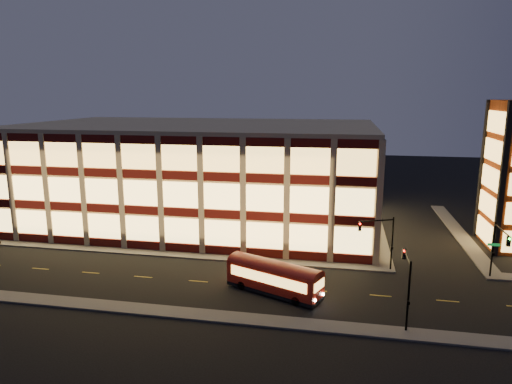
# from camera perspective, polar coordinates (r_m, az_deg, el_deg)

# --- Properties ---
(ground) EXTENTS (200.00, 200.00, 0.00)m
(ground) POSITION_cam_1_polar(r_m,az_deg,el_deg) (54.18, -9.31, -8.19)
(ground) COLOR black
(ground) RESTS_ON ground
(sidewalk_office_south) EXTENTS (54.00, 2.00, 0.15)m
(sidewalk_office_south) POSITION_cam_1_polar(r_m,az_deg,el_deg) (56.09, -11.86, -7.50)
(sidewalk_office_south) COLOR #514F4C
(sidewalk_office_south) RESTS_ON ground
(sidewalk_office_east) EXTENTS (2.00, 30.00, 0.15)m
(sidewalk_office_east) POSITION_cam_1_polar(r_m,az_deg,el_deg) (67.37, 14.78, -4.32)
(sidewalk_office_east) COLOR #514F4C
(sidewalk_office_east) RESTS_ON ground
(sidewalk_tower_west) EXTENTS (2.00, 30.00, 0.15)m
(sidewalk_tower_west) POSITION_cam_1_polar(r_m,az_deg,el_deg) (69.06, 23.94, -4.57)
(sidewalk_tower_west) COLOR #514F4C
(sidewalk_tower_west) RESTS_ON ground
(sidewalk_near) EXTENTS (100.00, 2.00, 0.15)m
(sidewalk_near) POSITION_cam_1_polar(r_m,az_deg,el_deg) (43.18, -15.41, -13.82)
(sidewalk_near) COLOR #514F4C
(sidewalk_near) RESTS_ON ground
(office_building) EXTENTS (50.45, 30.45, 14.50)m
(office_building) POSITION_cam_1_polar(r_m,az_deg,el_deg) (68.75, -6.96, 2.46)
(office_building) COLOR tan
(office_building) RESTS_ON ground
(traffic_signal_far) EXTENTS (3.79, 1.87, 6.00)m
(traffic_signal_far) POSITION_cam_1_polar(r_m,az_deg,el_deg) (50.14, 15.30, -5.18)
(traffic_signal_far) COLOR black
(traffic_signal_far) RESTS_ON ground
(traffic_signal_right) EXTENTS (1.20, 4.37, 6.00)m
(traffic_signal_right) POSITION_cam_1_polar(r_m,az_deg,el_deg) (51.52, 28.04, -5.75)
(traffic_signal_right) COLOR black
(traffic_signal_right) RESTS_ON ground
(traffic_signal_near) EXTENTS (0.32, 4.45, 6.00)m
(traffic_signal_near) POSITION_cam_1_polar(r_m,az_deg,el_deg) (39.69, 18.35, -9.98)
(traffic_signal_near) COLOR black
(traffic_signal_near) RESTS_ON ground
(trolley_bus) EXTENTS (9.65, 5.97, 3.21)m
(trolley_bus) POSITION_cam_1_polar(r_m,az_deg,el_deg) (44.03, 2.26, -10.42)
(trolley_bus) COLOR #A01308
(trolley_bus) RESTS_ON ground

